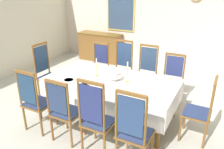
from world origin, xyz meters
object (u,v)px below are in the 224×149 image
object	(u,v)px
dining_table	(111,83)
chair_head_east	(201,109)
chair_south_a	(35,100)
spoon_secondary	(171,79)
chair_north_a	(99,65)
candlestick_west	(97,69)
candlestick_east	(127,74)
chair_north_b	(122,67)
chair_head_west	(47,72)
sideboard	(100,47)
soup_tureen	(114,74)
chair_north_d	(172,79)
chair_south_b	(64,110)
bowl_far_left	(69,81)
bowl_near_left	(85,84)
spoon_primary	(81,83)
chair_north_c	(146,72)
chair_south_d	(134,129)
bowl_near_right	(164,77)
framed_painting	(121,6)
chair_south_c	(96,117)

from	to	relation	value
dining_table	chair_head_east	world-z (taller)	chair_head_east
chair_south_a	spoon_secondary	world-z (taller)	chair_south_a
chair_north_a	chair_head_east	distance (m)	2.65
candlestick_west	candlestick_east	world-z (taller)	candlestick_east
chair_north_b	chair_head_west	xyz separation A→B (m)	(-1.30, -1.01, 0.00)
candlestick_west	sideboard	bearing A→B (deg)	119.97
soup_tureen	chair_north_d	bearing A→B (deg)	51.03
chair_north_a	chair_south_b	bearing A→B (deg)	106.79
candlestick_east	bowl_far_left	world-z (taller)	candlestick_east
candlestick_east	bowl_near_left	xyz separation A→B (m)	(-0.58, -0.44, -0.14)
spoon_secondary	spoon_primary	bearing A→B (deg)	-133.37
candlestick_east	bowl_near_left	world-z (taller)	candlestick_east
chair_north_c	candlestick_west	xyz separation A→B (m)	(-0.61, -1.01, 0.30)
bowl_far_left	candlestick_west	bearing A→B (deg)	57.33
chair_south_b	bowl_near_left	distance (m)	0.60
spoon_primary	spoon_secondary	size ratio (longest dim) A/B	1.00
dining_table	bowl_near_left	size ratio (longest dim) A/B	16.32
chair_north_b	chair_south_d	world-z (taller)	chair_north_b
chair_head_west	bowl_near_right	xyz separation A→B (m)	(2.41, 0.49, 0.16)
dining_table	soup_tureen	world-z (taller)	soup_tureen
framed_painting	soup_tureen	bearing A→B (deg)	-65.87
chair_south_c	chair_north_c	world-z (taller)	chair_south_c
soup_tureen	chair_head_west	bearing A→B (deg)	180.00
chair_head_east	candlestick_east	world-z (taller)	candlestick_east
chair_head_east	bowl_near_right	size ratio (longest dim) A/B	6.03
chair_south_a	chair_north_a	xyz separation A→B (m)	(0.00, 2.01, -0.01)
soup_tureen	candlestick_west	distance (m)	0.37
chair_south_c	spoon_secondary	bearing A→B (deg)	66.72
chair_north_d	bowl_near_left	size ratio (longest dim) A/B	7.35
chair_south_d	bowl_far_left	distance (m)	1.58
dining_table	candlestick_west	bearing A→B (deg)	180.00
chair_south_a	spoon_secondary	size ratio (longest dim) A/B	6.34
chair_north_b	soup_tureen	xyz separation A→B (m)	(0.33, -1.01, 0.25)
candlestick_west	candlestick_east	xyz separation A→B (m)	(0.62, -0.00, 0.02)
chair_head_east	spoon_secondary	bearing A→B (deg)	50.09
soup_tureen	candlestick_west	size ratio (longest dim) A/B	0.80
chair_north_d	bowl_near_right	size ratio (longest dim) A/B	5.88
chair_south_b	chair_head_east	world-z (taller)	chair_south_b
chair_north_d	spoon_primary	size ratio (longest dim) A/B	5.95
framed_painting	bowl_far_left	bearing A→B (deg)	-78.63
dining_table	soup_tureen	size ratio (longest dim) A/B	8.27
dining_table	chair_north_c	world-z (taller)	chair_north_c
chair_head_west	spoon_primary	world-z (taller)	chair_head_west
chair_north_a	chair_head_west	distance (m)	1.22
soup_tureen	spoon_primary	distance (m)	0.60
candlestick_east	chair_head_east	bearing A→B (deg)	0.00
dining_table	chair_head_west	xyz separation A→B (m)	(-1.58, 0.00, -0.07)
dining_table	chair_north_b	world-z (taller)	chair_north_b
chair_head_east	candlestick_east	size ratio (longest dim) A/B	2.81
chair_south_a	sideboard	size ratio (longest dim) A/B	0.77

